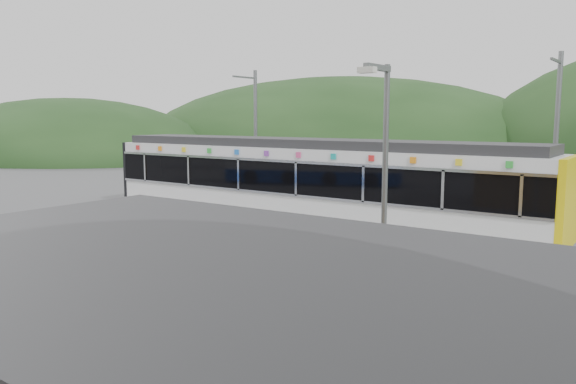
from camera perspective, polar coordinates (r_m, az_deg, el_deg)
The scene contains 9 objects.
ground at distance 18.17m, azimuth -2.90°, elevation -7.24°, with size 120.00×120.00×0.00m, color #4C4C4F.
hills at distance 20.18m, azimuth 21.01°, elevation -6.24°, with size 146.00×149.00×26.00m.
platform at distance 20.75m, azimuth 2.76°, elevation -4.94°, with size 26.00×3.20×0.30m, color #9E9E99.
yellow_line at distance 19.66m, azimuth 0.71°, elevation -5.18°, with size 26.00×0.10×0.01m, color yellow.
train at distance 23.84m, azimuth 1.91°, elevation 1.36°, with size 20.44×3.01×3.74m.
catenary_mast_west at distance 28.64m, azimuth -3.36°, elevation 5.57°, with size 0.18×1.80×7.00m.
catenary_mast_east at distance 22.70m, azimuth 25.51°, elevation 4.33°, with size 0.18×1.80×7.00m.
station_shelter at distance 7.50m, azimuth -9.89°, elevation -16.82°, with size 9.20×6.20×3.00m.
lamp_post at distance 11.90m, azimuth 9.57°, elevation 1.61°, with size 0.35×1.01×5.73m.
Camera 1 is at (10.90, -13.78, 4.64)m, focal length 35.00 mm.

